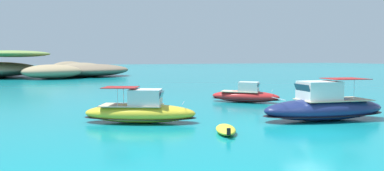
# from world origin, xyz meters

# --- Properties ---
(ground_plane) EXTENTS (400.00, 400.00, 0.00)m
(ground_plane) POSITION_xyz_m (0.00, 0.00, 0.00)
(ground_plane) COLOR #0F7F89
(islet_small) EXTENTS (21.75, 25.06, 3.34)m
(islet_small) POSITION_xyz_m (-6.29, 67.90, 1.50)
(islet_small) COLOR #756651
(islet_small) RESTS_ON ground
(motorboat_yellow) EXTENTS (7.75, 5.34, 2.36)m
(motorboat_yellow) POSITION_xyz_m (-8.57, 6.35, 0.75)
(motorboat_yellow) COLOR yellow
(motorboat_yellow) RESTS_ON ground
(motorboat_red) EXTENTS (6.31, 5.91, 1.97)m
(motorboat_red) POSITION_xyz_m (3.44, 12.71, 0.66)
(motorboat_red) COLOR red
(motorboat_red) RESTS_ON ground
(motorboat_navy) EXTENTS (9.46, 4.18, 2.86)m
(motorboat_navy) POSITION_xyz_m (3.29, 2.32, 0.91)
(motorboat_navy) COLOR navy
(motorboat_navy) RESTS_ON ground
(dinghy_tender) EXTENTS (2.00, 2.84, 0.58)m
(dinghy_tender) POSITION_xyz_m (-4.94, 1.25, 0.22)
(dinghy_tender) COLOR yellow
(dinghy_tender) RESTS_ON ground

